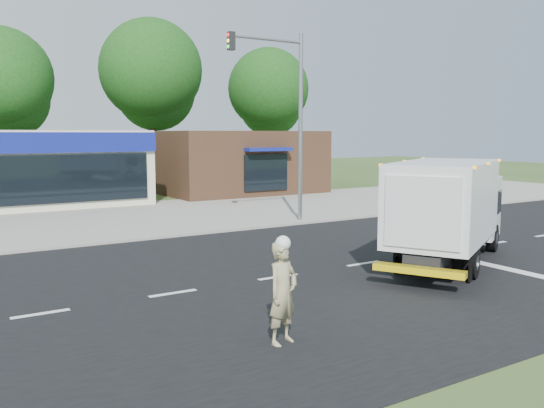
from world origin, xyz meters
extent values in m
plane|color=#385123|center=(0.00, 0.00, 0.00)|extent=(120.00, 120.00, 0.00)
cube|color=black|center=(0.00, 0.00, 0.00)|extent=(60.00, 14.00, 0.02)
cube|color=gray|center=(0.00, 8.20, 0.06)|extent=(60.00, 2.40, 0.12)
cube|color=gray|center=(0.00, 14.00, 0.01)|extent=(60.00, 9.00, 0.02)
cube|color=silver|center=(-9.00, 0.00, 0.02)|extent=(1.20, 0.15, 0.01)
cube|color=silver|center=(-6.00, 0.00, 0.02)|extent=(1.20, 0.15, 0.01)
cube|color=silver|center=(-3.00, 0.00, 0.02)|extent=(1.20, 0.15, 0.01)
cube|color=silver|center=(0.00, 0.00, 0.02)|extent=(1.20, 0.15, 0.01)
cube|color=silver|center=(3.00, 0.00, 0.02)|extent=(1.20, 0.15, 0.01)
cube|color=silver|center=(6.00, 0.00, 0.02)|extent=(1.20, 0.15, 0.01)
cube|color=silver|center=(3.00, -3.00, 0.02)|extent=(0.40, 7.00, 0.01)
cube|color=black|center=(1.39, -1.71, 0.65)|extent=(4.53, 3.10, 0.33)
cube|color=white|center=(4.28, -0.09, 1.45)|extent=(2.61, 2.66, 1.96)
cube|color=black|center=(5.05, 0.34, 1.63)|extent=(0.99, 1.62, 0.84)
cube|color=white|center=(1.39, -1.71, 1.96)|extent=(5.17, 4.24, 2.19)
cube|color=silver|center=(-0.66, -2.86, 1.91)|extent=(0.96, 1.66, 1.77)
cube|color=yellow|center=(-0.81, -2.94, 0.51)|extent=(1.38, 2.11, 0.17)
cube|color=orange|center=(1.39, -1.71, 3.03)|extent=(5.02, 4.18, 0.07)
cylinder|color=black|center=(3.89, 0.70, 0.45)|extent=(0.92, 0.68, 0.90)
cylinder|color=black|center=(4.75, -0.84, 0.45)|extent=(0.92, 0.68, 0.90)
cylinder|color=black|center=(0.36, -1.22, 0.45)|extent=(0.92, 0.68, 0.90)
cylinder|color=black|center=(1.27, -2.85, 0.45)|extent=(0.92, 0.68, 0.90)
imported|color=tan|center=(-5.56, -4.15, 0.95)|extent=(0.80, 0.64, 1.90)
sphere|color=white|center=(-5.56, -4.15, 1.87)|extent=(0.28, 0.28, 0.28)
cube|color=#382316|center=(7.00, 20.00, 2.00)|extent=(10.00, 6.00, 4.00)
cube|color=navy|center=(7.00, 16.90, 2.90)|extent=(3.00, 1.20, 0.20)
cube|color=black|center=(7.00, 16.95, 1.50)|extent=(3.00, 0.12, 2.20)
cylinder|color=gray|center=(3.00, 7.60, 4.00)|extent=(0.18, 0.18, 8.00)
cylinder|color=gray|center=(1.30, 7.60, 7.60)|extent=(3.40, 0.12, 0.12)
cube|color=black|center=(-0.30, 7.60, 7.40)|extent=(0.25, 0.25, 0.70)
cylinder|color=#332114|center=(-6.00, 28.00, 3.43)|extent=(0.56, 0.56, 6.86)
sphere|color=#124214|center=(-6.00, 28.00, 7.35)|extent=(6.47, 6.47, 6.47)
sphere|color=#124214|center=(-5.50, 28.50, 6.08)|extent=(5.10, 5.10, 5.10)
cylinder|color=#332114|center=(4.00, 28.00, 3.92)|extent=(0.56, 0.56, 7.84)
sphere|color=#124214|center=(4.00, 28.00, 8.40)|extent=(7.39, 7.39, 7.39)
sphere|color=#124214|center=(4.50, 28.50, 6.94)|extent=(5.82, 5.82, 5.82)
cylinder|color=#332114|center=(14.00, 28.00, 3.50)|extent=(0.56, 0.56, 7.00)
sphere|color=#124214|center=(14.00, 28.00, 7.50)|extent=(6.60, 6.60, 6.60)
sphere|color=#124214|center=(14.50, 28.50, 6.20)|extent=(5.20, 5.20, 5.20)
camera|label=1|loc=(-11.11, -12.66, 3.82)|focal=38.00mm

